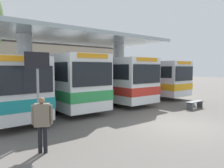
{
  "coord_description": "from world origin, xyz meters",
  "views": [
    {
      "loc": [
        -8.39,
        -5.5,
        2.59
      ],
      "look_at": [
        0.0,
        4.6,
        1.6
      ],
      "focal_mm": 35.0,
      "sensor_mm": 36.0,
      "label": 1
    }
  ],
  "objects_px": {
    "transit_bus_center_bay": "(48,78)",
    "transit_bus_far_right_bay": "(129,76)",
    "waiting_bench_near_pillar": "(195,103)",
    "pedestrian_waiting": "(42,119)",
    "transit_bus_right_bay": "(93,77)",
    "info_sign_platform": "(38,77)"
  },
  "relations": [
    {
      "from": "transit_bus_center_bay",
      "to": "transit_bus_far_right_bay",
      "type": "relative_size",
      "value": 1.0
    },
    {
      "from": "waiting_bench_near_pillar",
      "to": "pedestrian_waiting",
      "type": "distance_m",
      "value": 10.33
    },
    {
      "from": "transit_bus_center_bay",
      "to": "transit_bus_far_right_bay",
      "type": "distance_m",
      "value": 8.46
    },
    {
      "from": "transit_bus_right_bay",
      "to": "transit_bus_center_bay",
      "type": "bearing_deg",
      "value": -0.07
    },
    {
      "from": "pedestrian_waiting",
      "to": "info_sign_platform",
      "type": "bearing_deg",
      "value": 104.78
    },
    {
      "from": "transit_bus_far_right_bay",
      "to": "pedestrian_waiting",
      "type": "relative_size",
      "value": 7.08
    },
    {
      "from": "pedestrian_waiting",
      "to": "transit_bus_right_bay",
      "type": "bearing_deg",
      "value": 79.66
    },
    {
      "from": "transit_bus_center_bay",
      "to": "waiting_bench_near_pillar",
      "type": "height_order",
      "value": "transit_bus_center_bay"
    },
    {
      "from": "info_sign_platform",
      "to": "waiting_bench_near_pillar",
      "type": "bearing_deg",
      "value": -3.59
    },
    {
      "from": "transit_bus_center_bay",
      "to": "transit_bus_far_right_bay",
      "type": "height_order",
      "value": "transit_bus_center_bay"
    },
    {
      "from": "transit_bus_far_right_bay",
      "to": "transit_bus_right_bay",
      "type": "bearing_deg",
      "value": 5.32
    },
    {
      "from": "transit_bus_far_right_bay",
      "to": "waiting_bench_near_pillar",
      "type": "relative_size",
      "value": 7.96
    },
    {
      "from": "transit_bus_center_bay",
      "to": "pedestrian_waiting",
      "type": "xyz_separation_m",
      "value": [
        -3.91,
        -8.58,
        -0.8
      ]
    },
    {
      "from": "info_sign_platform",
      "to": "pedestrian_waiting",
      "type": "xyz_separation_m",
      "value": [
        -0.45,
        -1.47,
        -1.2
      ]
    },
    {
      "from": "transit_bus_right_bay",
      "to": "info_sign_platform",
      "type": "bearing_deg",
      "value": 44.86
    },
    {
      "from": "transit_bus_far_right_bay",
      "to": "waiting_bench_near_pillar",
      "type": "bearing_deg",
      "value": 75.44
    },
    {
      "from": "transit_bus_right_bay",
      "to": "transit_bus_far_right_bay",
      "type": "xyz_separation_m",
      "value": [
        4.62,
        0.44,
        -0.05
      ]
    },
    {
      "from": "transit_bus_center_bay",
      "to": "info_sign_platform",
      "type": "height_order",
      "value": "transit_bus_center_bay"
    },
    {
      "from": "transit_bus_center_bay",
      "to": "transit_bus_right_bay",
      "type": "distance_m",
      "value": 3.84
    },
    {
      "from": "waiting_bench_near_pillar",
      "to": "transit_bus_center_bay",
      "type": "bearing_deg",
      "value": 129.45
    },
    {
      "from": "transit_bus_center_bay",
      "to": "waiting_bench_near_pillar",
      "type": "relative_size",
      "value": 8.0
    },
    {
      "from": "transit_bus_center_bay",
      "to": "waiting_bench_near_pillar",
      "type": "xyz_separation_m",
      "value": [
        6.36,
        -7.73,
        -1.5
      ]
    }
  ]
}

